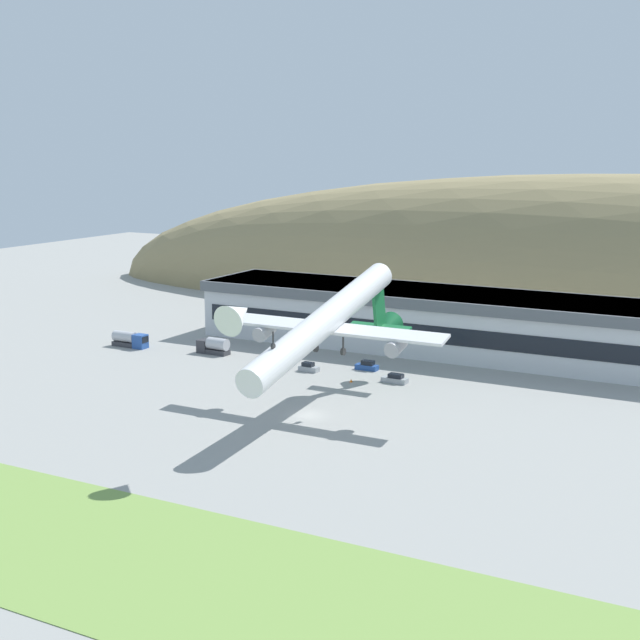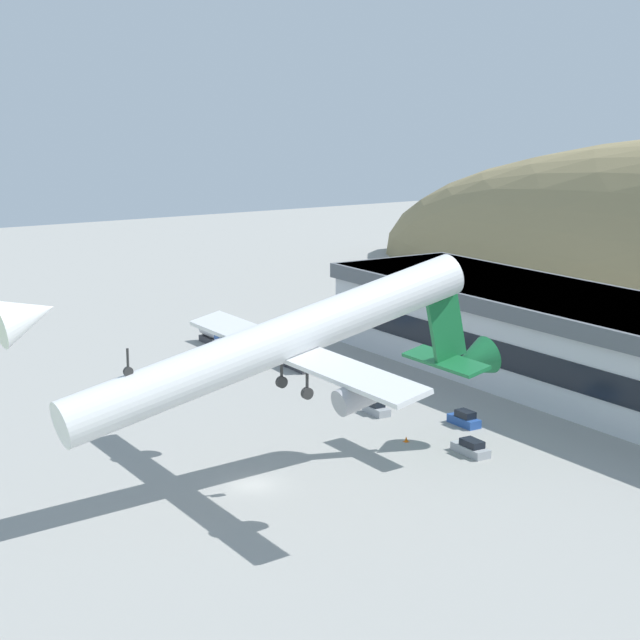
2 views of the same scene
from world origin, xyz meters
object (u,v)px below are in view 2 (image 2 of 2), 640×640
service_car_2 (464,419)px  cargo_airplane (285,344)px  service_car_1 (376,408)px  service_car_0 (471,448)px  box_truck (217,335)px  terminal_building (637,354)px  fuel_truck (298,358)px  traffic_cone_0 (406,439)px

service_car_2 → cargo_airplane: bearing=-78.1°
service_car_1 → service_car_2: 10.38m
service_car_0 → service_car_1: size_ratio=1.22×
service_car_2 → box_truck: size_ratio=0.52×
terminal_building → service_car_0: (2.24, -26.47, -5.87)m
fuel_truck → service_car_2: bearing=4.6°
service_car_0 → service_car_2: (-7.82, 5.68, 0.06)m
cargo_airplane → fuel_truck: (-36.59, 23.50, -12.01)m
cargo_airplane → fuel_truck: bearing=147.3°
cargo_airplane → service_car_1: bearing=124.9°
service_car_2 → box_truck: box_truck is taller
terminal_building → service_car_2: terminal_building is taller
cargo_airplane → traffic_cone_0: bearing=104.1°
service_car_1 → traffic_cone_0: bearing=-17.7°
fuel_truck → traffic_cone_0: size_ratio=11.48×
service_car_2 → box_truck: (-49.08, -5.42, 0.77)m
service_car_1 → cargo_airplane: bearing=-55.1°
terminal_building → service_car_2: (-5.58, -20.79, -5.81)m
service_car_2 → traffic_cone_0: 8.93m
terminal_building → cargo_airplane: size_ratio=1.92×
cargo_airplane → service_car_1: size_ratio=13.85×
service_car_0 → service_car_1: (-16.50, -0.01, 0.01)m
service_car_1 → fuel_truck: bearing=171.9°
cargo_airplane → box_truck: bearing=159.3°
cargo_airplane → traffic_cone_0: cargo_airplane is taller
service_car_1 → fuel_truck: size_ratio=0.55×
terminal_building → box_truck: (-54.67, -26.21, -5.05)m
cargo_airplane → service_car_2: 29.51m
box_truck → fuel_truck: bearing=9.2°
service_car_0 → fuel_truck: (-38.93, 3.17, 0.86)m
fuel_truck → service_car_1: bearing=-8.1°
terminal_building → fuel_truck: size_ratio=14.65×
service_car_2 → traffic_cone_0: bearing=-82.4°
box_truck → traffic_cone_0: bearing=-3.9°
cargo_airplane → box_truck: (-54.56, 20.59, -12.04)m
fuel_truck → traffic_cone_0: (32.28, -6.33, -1.22)m
terminal_building → traffic_cone_0: size_ratio=168.19×
terminal_building → box_truck: terminal_building is taller
service_car_0 → traffic_cone_0: (-6.65, -3.16, -0.36)m
service_car_2 → fuel_truck: (-31.11, -2.51, 0.80)m
service_car_0 → fuel_truck: bearing=175.3°
fuel_truck → box_truck: bearing=-170.8°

